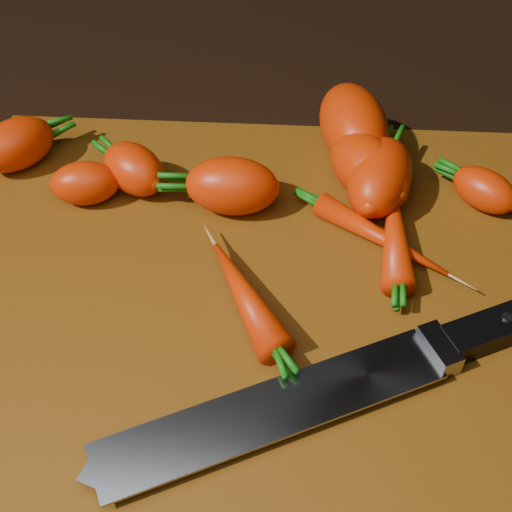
{
  "coord_description": "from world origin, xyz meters",
  "views": [
    {
      "loc": [
        0.02,
        -0.36,
        0.43
      ],
      "look_at": [
        0.0,
        0.01,
        0.03
      ],
      "focal_mm": 50.0,
      "sensor_mm": 36.0,
      "label": 1
    }
  ],
  "objects": [
    {
      "name": "ground",
      "position": [
        0.0,
        0.0,
        -0.01
      ],
      "size": [
        2.0,
        2.0,
        0.01
      ],
      "primitive_type": "cube",
      "color": "black"
    },
    {
      "name": "cutting_board",
      "position": [
        0.0,
        0.0,
        0.01
      ],
      "size": [
        0.5,
        0.4,
        0.01
      ],
      "primitive_type": "cube",
      "color": "brown",
      "rests_on": "ground"
    },
    {
      "name": "carrot_0",
      "position": [
        -0.22,
        0.13,
        0.03
      ],
      "size": [
        0.08,
        0.08,
        0.05
      ],
      "primitive_type": "ellipsoid",
      "rotation": [
        0.0,
        0.0,
        0.76
      ],
      "color": "red",
      "rests_on": "cutting_board"
    },
    {
      "name": "carrot_1",
      "position": [
        -0.11,
        0.1,
        0.03
      ],
      "size": [
        0.08,
        0.07,
        0.04
      ],
      "primitive_type": "ellipsoid",
      "rotation": [
        0.0,
        0.0,
        2.44
      ],
      "color": "red",
      "rests_on": "cutting_board"
    },
    {
      "name": "carrot_2",
      "position": [
        0.08,
        0.16,
        0.04
      ],
      "size": [
        0.08,
        0.11,
        0.06
      ],
      "primitive_type": "ellipsoid",
      "rotation": [
        0.0,
        0.0,
        -1.35
      ],
      "color": "red",
      "rests_on": "cutting_board"
    },
    {
      "name": "carrot_3",
      "position": [
        0.1,
        0.1,
        0.04
      ],
      "size": [
        0.07,
        0.1,
        0.05
      ],
      "primitive_type": "ellipsoid",
      "rotation": [
        0.0,
        0.0,
        1.3
      ],
      "color": "red",
      "rests_on": "cutting_board"
    },
    {
      "name": "carrot_4",
      "position": [
        -0.02,
        0.08,
        0.04
      ],
      "size": [
        0.08,
        0.05,
        0.05
      ],
      "primitive_type": "ellipsoid",
      "rotation": [
        0.0,
        0.0,
        3.1
      ],
      "color": "red",
      "rests_on": "cutting_board"
    },
    {
      "name": "carrot_5",
      "position": [
        -0.15,
        0.08,
        0.03
      ],
      "size": [
        0.06,
        0.05,
        0.04
      ],
      "primitive_type": "ellipsoid",
      "rotation": [
        0.0,
        0.0,
        0.16
      ],
      "color": "red",
      "rests_on": "cutting_board"
    },
    {
      "name": "carrot_6",
      "position": [
        0.19,
        0.1,
        0.03
      ],
      "size": [
        0.07,
        0.06,
        0.03
      ],
      "primitive_type": "ellipsoid",
      "rotation": [
        0.0,
        0.0,
        2.41
      ],
      "color": "red",
      "rests_on": "cutting_board"
    },
    {
      "name": "carrot_7",
      "position": [
        0.11,
        0.05,
        0.03
      ],
      "size": [
        0.03,
        0.13,
        0.03
      ],
      "primitive_type": "ellipsoid",
      "rotation": [
        0.0,
        0.0,
        1.54
      ],
      "color": "red",
      "rests_on": "cutting_board"
    },
    {
      "name": "carrot_8",
      "position": [
        0.1,
        0.04,
        0.02
      ],
      "size": [
        0.11,
        0.09,
        0.02
      ],
      "primitive_type": "ellipsoid",
      "rotation": [
        0.0,
        0.0,
        -0.64
      ],
      "color": "red",
      "rests_on": "cutting_board"
    },
    {
      "name": "carrot_9",
      "position": [
        -0.01,
        -0.03,
        0.03
      ],
      "size": [
        0.08,
        0.11,
        0.03
      ],
      "primitive_type": "ellipsoid",
      "rotation": [
        0.0,
        0.0,
        2.06
      ],
      "color": "red",
      "rests_on": "cutting_board"
    },
    {
      "name": "carrot_10",
      "position": [
        0.09,
        0.11,
        0.04
      ],
      "size": [
        0.09,
        0.1,
        0.05
      ],
      "primitive_type": "ellipsoid",
      "rotation": [
        0.0,
        0.0,
        2.14
      ],
      "color": "red",
      "rests_on": "cutting_board"
    },
    {
      "name": "knife",
      "position": [
        0.04,
        -0.11,
        0.02
      ],
      "size": [
        0.37,
        0.2,
        0.02
      ],
      "rotation": [
        0.0,
        0.0,
        0.45
      ],
      "color": "gray",
      "rests_on": "cutting_board"
    }
  ]
}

